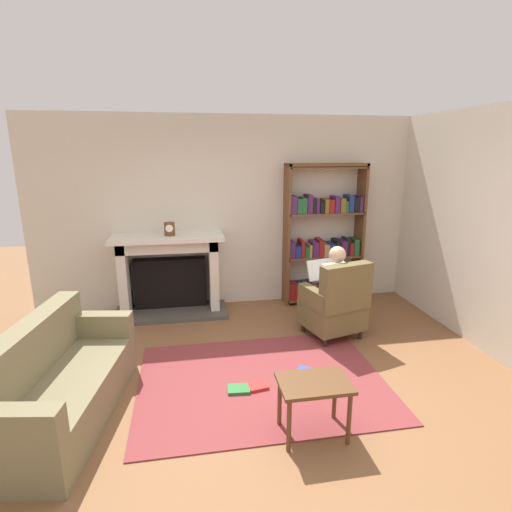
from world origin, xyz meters
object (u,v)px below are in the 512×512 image
mantel_clock (170,229)px  bookshelf (323,240)px  armchair_reading (336,305)px  side_table (314,390)px  seated_reader (331,286)px  fireplace (170,271)px  sofa_floral (58,385)px

mantel_clock → bookshelf: bearing=3.5°
armchair_reading → side_table: bearing=48.6°
bookshelf → seated_reader: bearing=-104.0°
mantel_clock → armchair_reading: mantel_clock is taller
fireplace → side_table: bearing=-67.2°
bookshelf → sofa_floral: (-3.09, -2.30, -0.63)m
bookshelf → side_table: 3.09m
sofa_floral → seated_reader: bearing=-57.8°
mantel_clock → side_table: size_ratio=0.31×
armchair_reading → side_table: 1.82m
sofa_floral → armchair_reading: bearing=-59.9°
seated_reader → bookshelf: bearing=-119.5°
fireplace → side_table: (1.19, -2.82, -0.19)m
armchair_reading → sofa_floral: bearing=5.4°
fireplace → side_table: 3.07m
armchair_reading → mantel_clock: bearing=-44.5°
bookshelf → side_table: size_ratio=3.65×
seated_reader → side_table: (-0.77, -1.75, -0.22)m
sofa_floral → side_table: sofa_floral is taller
fireplace → sofa_floral: (-0.86, -2.27, -0.27)m
fireplace → mantel_clock: mantel_clock is taller
bookshelf → sofa_floral: bookshelf is taller
armchair_reading → side_table: size_ratio=1.73×
mantel_clock → seated_reader: 2.23m
mantel_clock → armchair_reading: bearing=-29.0°
seated_reader → side_table: size_ratio=2.04×
bookshelf → seated_reader: size_ratio=1.79×
mantel_clock → side_table: bearing=-67.0°
bookshelf → armchair_reading: size_ratio=2.11×
fireplace → seated_reader: seated_reader is taller
seated_reader → side_table: bearing=50.9°
seated_reader → sofa_floral: size_ratio=0.64×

